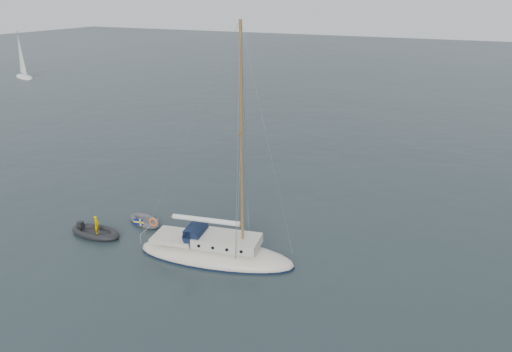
% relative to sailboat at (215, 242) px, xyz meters
% --- Properties ---
extents(ground, '(300.00, 300.00, 0.00)m').
position_rel_sailboat_xyz_m(ground, '(3.04, 0.50, -1.04)').
color(ground, black).
rests_on(ground, ground).
extents(sailboat, '(9.61, 2.88, 13.69)m').
position_rel_sailboat_xyz_m(sailboat, '(0.00, 0.00, 0.00)').
color(sailboat, beige).
rests_on(sailboat, ground).
extents(dinghy, '(2.76, 1.25, 0.40)m').
position_rel_sailboat_xyz_m(dinghy, '(-6.48, 1.96, -0.86)').
color(dinghy, '#545559').
rests_on(dinghy, ground).
extents(rib, '(3.51, 1.59, 1.35)m').
position_rel_sailboat_xyz_m(rib, '(-8.23, -0.72, -0.82)').
color(rib, black).
rests_on(rib, ground).
extents(distant_yacht_a, '(6.36, 3.39, 8.43)m').
position_rel_sailboat_xyz_m(distant_yacht_a, '(-61.99, 40.54, 2.57)').
color(distant_yacht_a, silver).
rests_on(distant_yacht_a, ground).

